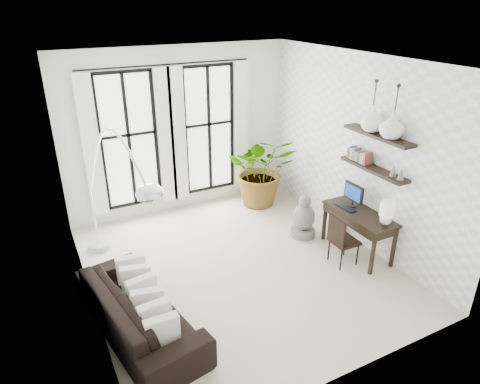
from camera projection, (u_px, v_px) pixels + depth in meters
floor at (239, 266)px, 6.91m from camera, size 5.00×5.00×0.00m
ceiling at (238, 61)px, 5.58m from camera, size 5.00×5.00×0.00m
wall_left at (78, 206)px, 5.31m from camera, size 0.00×5.00×5.00m
wall_right at (357, 151)px, 7.19m from camera, size 0.00×5.00×5.00m
wall_back at (180, 131)px, 8.27m from camera, size 4.50×0.00×4.50m
windows at (171, 136)px, 8.14m from camera, size 3.26×0.13×2.65m
wall_shelves at (373, 155)px, 6.67m from camera, size 0.25×1.30×0.60m
sofa at (139, 310)px, 5.45m from camera, size 1.25×2.38×0.66m
throw_pillows at (145, 297)px, 5.42m from camera, size 0.40×1.52×0.40m
plant at (262, 170)px, 8.72m from camera, size 1.72×1.62×1.51m
desk at (362, 217)px, 6.95m from camera, size 0.55×1.29×1.16m
desk_chair at (341, 238)px, 6.79m from camera, size 0.41×0.41×0.85m
arc_lamp at (111, 164)px, 5.78m from camera, size 0.75×2.61×2.45m
buddha at (304, 219)px, 7.67m from camera, size 0.45×0.45×0.80m
vase_a at (392, 126)px, 6.21m from camera, size 0.37×0.37×0.38m
vase_b at (373, 119)px, 6.53m from camera, size 0.37×0.37×0.38m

